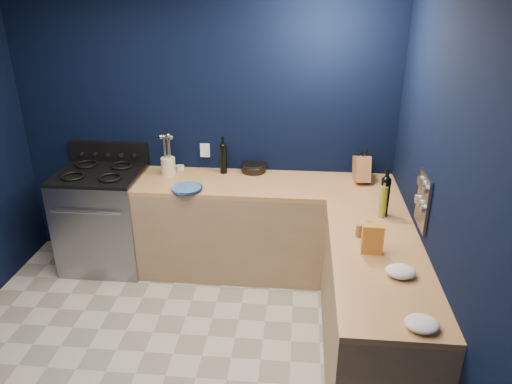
# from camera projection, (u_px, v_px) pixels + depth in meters

# --- Properties ---
(floor) EXTENTS (3.50, 3.50, 0.02)m
(floor) POSITION_uv_depth(u_px,v_px,m) (166.00, 377.00, 3.44)
(floor) COLOR #BEB7A6
(floor) RESTS_ON ground
(wall_back) EXTENTS (3.50, 0.02, 2.60)m
(wall_back) POSITION_uv_depth(u_px,v_px,m) (204.00, 127.00, 4.51)
(wall_back) COLOR black
(wall_back) RESTS_ON ground
(wall_right) EXTENTS (0.02, 3.50, 2.60)m
(wall_right) POSITION_uv_depth(u_px,v_px,m) (452.00, 223.00, 2.76)
(wall_right) COLOR black
(wall_right) RESTS_ON ground
(cab_back) EXTENTS (2.30, 0.63, 0.86)m
(cab_back) POSITION_uv_depth(u_px,v_px,m) (266.00, 229.00, 4.52)
(cab_back) COLOR #A4815D
(cab_back) RESTS_ON floor
(top_back) EXTENTS (2.30, 0.63, 0.04)m
(top_back) POSITION_uv_depth(u_px,v_px,m) (266.00, 185.00, 4.33)
(top_back) COLOR #9B6236
(top_back) RESTS_ON cab_back
(cab_right) EXTENTS (0.63, 1.67, 0.86)m
(cab_right) POSITION_uv_depth(u_px,v_px,m) (373.00, 313.00, 3.40)
(cab_right) COLOR #A4815D
(cab_right) RESTS_ON floor
(top_right) EXTENTS (0.63, 1.67, 0.04)m
(top_right) POSITION_uv_depth(u_px,v_px,m) (379.00, 257.00, 3.22)
(top_right) COLOR #9B6236
(top_right) RESTS_ON cab_right
(gas_range) EXTENTS (0.76, 0.66, 0.92)m
(gas_range) POSITION_uv_depth(u_px,v_px,m) (105.00, 220.00, 4.62)
(gas_range) COLOR gray
(gas_range) RESTS_ON floor
(oven_door) EXTENTS (0.59, 0.02, 0.42)m
(oven_door) POSITION_uv_depth(u_px,v_px,m) (92.00, 237.00, 4.34)
(oven_door) COLOR black
(oven_door) RESTS_ON gas_range
(cooktop) EXTENTS (0.76, 0.66, 0.03)m
(cooktop) POSITION_uv_depth(u_px,v_px,m) (98.00, 174.00, 4.43)
(cooktop) COLOR black
(cooktop) RESTS_ON gas_range
(backguard) EXTENTS (0.76, 0.06, 0.20)m
(backguard) POSITION_uv_depth(u_px,v_px,m) (109.00, 152.00, 4.66)
(backguard) COLOR black
(backguard) RESTS_ON gas_range
(spice_panel) EXTENTS (0.02, 0.28, 0.38)m
(spice_panel) POSITION_uv_depth(u_px,v_px,m) (423.00, 201.00, 3.31)
(spice_panel) COLOR gray
(spice_panel) RESTS_ON wall_right
(wall_outlet) EXTENTS (0.09, 0.02, 0.13)m
(wall_outlet) POSITION_uv_depth(u_px,v_px,m) (205.00, 150.00, 4.58)
(wall_outlet) COLOR white
(wall_outlet) RESTS_ON wall_back
(plate_stack) EXTENTS (0.29, 0.29, 0.03)m
(plate_stack) POSITION_uv_depth(u_px,v_px,m) (187.00, 189.00, 4.16)
(plate_stack) COLOR #37589F
(plate_stack) RESTS_ON top_back
(ramekin) EXTENTS (0.09, 0.09, 0.03)m
(ramekin) POSITION_uv_depth(u_px,v_px,m) (180.00, 167.00, 4.62)
(ramekin) COLOR white
(ramekin) RESTS_ON top_back
(utensil_crock) EXTENTS (0.14, 0.14, 0.16)m
(utensil_crock) POSITION_uv_depth(u_px,v_px,m) (168.00, 166.00, 4.47)
(utensil_crock) COLOR #F4F2C2
(utensil_crock) RESTS_ON top_back
(wine_bottle_back) EXTENTS (0.07, 0.07, 0.27)m
(wine_bottle_back) POSITION_uv_depth(u_px,v_px,m) (223.00, 159.00, 4.49)
(wine_bottle_back) COLOR black
(wine_bottle_back) RESTS_ON top_back
(lemon_basket) EXTENTS (0.24, 0.24, 0.09)m
(lemon_basket) POSITION_uv_depth(u_px,v_px,m) (254.00, 167.00, 4.55)
(lemon_basket) COLOR black
(lemon_basket) RESTS_ON top_back
(knife_block) EXTENTS (0.15, 0.28, 0.28)m
(knife_block) POSITION_uv_depth(u_px,v_px,m) (362.00, 169.00, 4.32)
(knife_block) COLOR #9B6033
(knife_block) RESTS_ON top_back
(wine_bottle_right) EXTENTS (0.09, 0.09, 0.30)m
(wine_bottle_right) POSITION_uv_depth(u_px,v_px,m) (384.00, 197.00, 3.68)
(wine_bottle_right) COLOR black
(wine_bottle_right) RESTS_ON top_right
(oil_bottle) EXTENTS (0.08, 0.08, 0.25)m
(oil_bottle) POSITION_uv_depth(u_px,v_px,m) (383.00, 201.00, 3.67)
(oil_bottle) COLOR #A0A328
(oil_bottle) RESTS_ON top_right
(spice_jar_near) EXTENTS (0.05, 0.05, 0.09)m
(spice_jar_near) POSITION_uv_depth(u_px,v_px,m) (359.00, 231.00, 3.42)
(spice_jar_near) COLOR olive
(spice_jar_near) RESTS_ON top_right
(spice_jar_far) EXTENTS (0.06, 0.06, 0.09)m
(spice_jar_far) POSITION_uv_depth(u_px,v_px,m) (369.00, 228.00, 3.46)
(spice_jar_far) COLOR olive
(spice_jar_far) RESTS_ON top_right
(crouton_bag) EXTENTS (0.14, 0.07, 0.20)m
(crouton_bag) POSITION_uv_depth(u_px,v_px,m) (372.00, 239.00, 3.20)
(crouton_bag) COLOR red
(crouton_bag) RESTS_ON top_right
(towel_front) EXTENTS (0.22, 0.19, 0.06)m
(towel_front) POSITION_uv_depth(u_px,v_px,m) (401.00, 271.00, 2.97)
(towel_front) COLOR white
(towel_front) RESTS_ON top_right
(towel_end) EXTENTS (0.20, 0.18, 0.05)m
(towel_end) POSITION_uv_depth(u_px,v_px,m) (422.00, 324.00, 2.53)
(towel_end) COLOR white
(towel_end) RESTS_ON top_right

